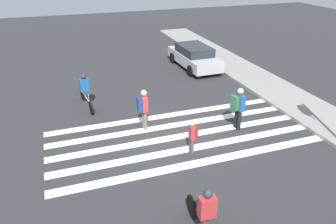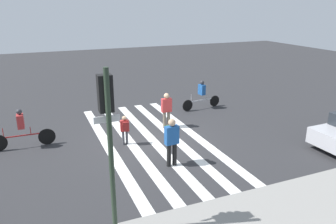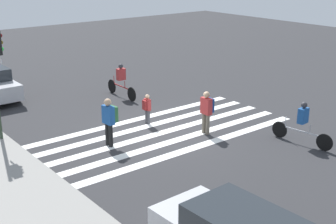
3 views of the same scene
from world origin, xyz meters
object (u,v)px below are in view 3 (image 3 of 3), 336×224
Objects in this scene: pedestrian_adult_blue_shirt at (147,107)px; cyclist_mid_street at (303,121)px; pedestrian_adult_yellow_jacket at (207,109)px; pedestrian_adult_tall_backpack at (109,118)px; cyclist_near_curb at (121,79)px.

pedestrian_adult_blue_shirt is 0.51× the size of cyclist_mid_street.
cyclist_mid_street is at bearing 38.34° from pedestrian_adult_blue_shirt.
pedestrian_adult_tall_backpack reaches higher than pedestrian_adult_yellow_jacket.
pedestrian_adult_blue_shirt is 2.59m from pedestrian_adult_tall_backpack.
pedestrian_adult_blue_shirt is at bearing 28.30° from pedestrian_adult_yellow_jacket.
cyclist_near_curb reaches higher than cyclist_mid_street.
pedestrian_adult_blue_shirt is 4.04m from cyclist_near_curb.
cyclist_mid_street is at bearing -167.40° from cyclist_near_curb.
cyclist_mid_street is at bearing -144.31° from pedestrian_adult_yellow_jacket.
pedestrian_adult_blue_shirt is 0.70× the size of pedestrian_adult_tall_backpack.
pedestrian_adult_yellow_jacket reaches higher than pedestrian_adult_blue_shirt.
pedestrian_adult_yellow_jacket is 0.69× the size of cyclist_mid_street.
pedestrian_adult_tall_backpack is at bearing 144.37° from cyclist_near_curb.
pedestrian_adult_tall_backpack reaches higher than cyclist_mid_street.
pedestrian_adult_tall_backpack is at bearing 72.04° from pedestrian_adult_yellow_jacket.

